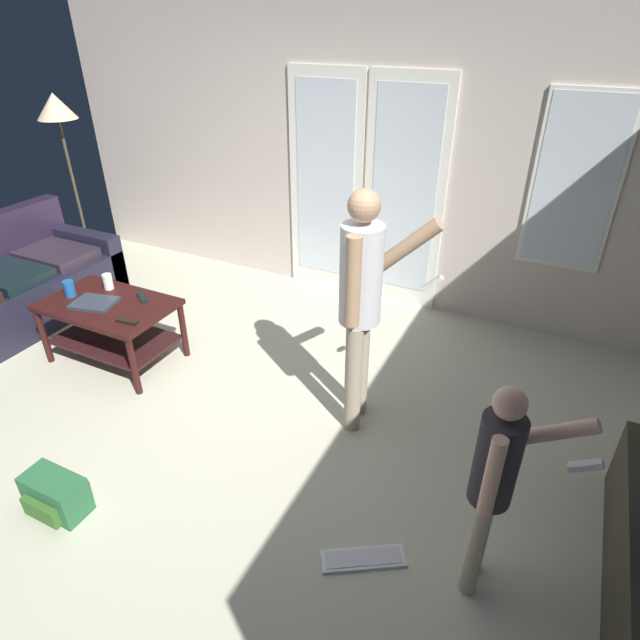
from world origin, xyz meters
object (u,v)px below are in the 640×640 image
(dvd_remote_slim, at_px, (142,297))
(cup_by_laptop, at_px, (108,282))
(leather_couch, at_px, (7,291))
(coffee_table, at_px, (111,318))
(person_adult, at_px, (362,295))
(person_child, at_px, (496,477))
(cup_near_edge, at_px, (69,289))
(backpack, at_px, (55,495))
(loose_keyboard, at_px, (363,558))
(floor_lamp, at_px, (58,117))
(tv_remote_black, at_px, (127,321))
(laptop_closed, at_px, (94,303))

(dvd_remote_slim, bearing_deg, cup_by_laptop, -149.44)
(leather_couch, relative_size, coffee_table, 1.86)
(person_adult, xyz_separation_m, person_child, (0.99, -0.86, -0.26))
(dvd_remote_slim, bearing_deg, cup_near_edge, -125.82)
(backpack, bearing_deg, loose_keyboard, 15.52)
(leather_couch, height_order, person_adult, person_adult)
(floor_lamp, bearing_deg, tv_remote_black, -35.37)
(cup_by_laptop, bearing_deg, person_child, -15.32)
(coffee_table, height_order, tv_remote_black, tv_remote_black)
(backpack, bearing_deg, cup_by_laptop, 123.33)
(leather_couch, bearing_deg, cup_near_edge, -4.83)
(coffee_table, bearing_deg, cup_near_edge, -173.11)
(leather_couch, distance_m, person_child, 4.41)
(coffee_table, xyz_separation_m, dvd_remote_slim, (0.20, 0.17, 0.15))
(coffee_table, distance_m, tv_remote_black, 0.42)
(laptop_closed, bearing_deg, cup_by_laptop, 98.59)
(leather_couch, bearing_deg, cup_by_laptop, 7.25)
(leather_couch, height_order, laptop_closed, leather_couch)
(laptop_closed, bearing_deg, floor_lamp, 127.19)
(backpack, xyz_separation_m, laptop_closed, (-0.88, 1.24, 0.41))
(floor_lamp, height_order, backpack, floor_lamp)
(cup_near_edge, height_order, dvd_remote_slim, cup_near_edge)
(laptop_closed, relative_size, cup_near_edge, 2.44)
(backpack, bearing_deg, cup_near_edge, 132.52)
(leather_couch, bearing_deg, tv_remote_black, -6.81)
(floor_lamp, bearing_deg, dvd_remote_slim, -30.55)
(leather_couch, relative_size, tv_remote_black, 11.01)
(leather_couch, relative_size, cup_near_edge, 14.48)
(person_adult, height_order, cup_near_edge, person_adult)
(person_child, distance_m, tv_remote_black, 2.73)
(leather_couch, xyz_separation_m, floor_lamp, (-0.31, 1.20, 1.28))
(coffee_table, relative_size, laptop_closed, 3.20)
(cup_by_laptop, height_order, tv_remote_black, cup_by_laptop)
(coffee_table, relative_size, cup_by_laptop, 7.90)
(loose_keyboard, bearing_deg, cup_by_laptop, 159.05)
(floor_lamp, xyz_separation_m, cup_near_edge, (1.28, -1.29, -1.00))
(cup_by_laptop, bearing_deg, floor_lamp, 143.92)
(floor_lamp, height_order, laptop_closed, floor_lamp)
(coffee_table, xyz_separation_m, backpack, (0.81, -1.30, -0.26))
(leather_couch, distance_m, coffee_table, 1.31)
(leather_couch, distance_m, cup_near_edge, 1.01)
(person_adult, distance_m, cup_near_edge, 2.42)
(leather_couch, distance_m, person_adult, 3.42)
(loose_keyboard, height_order, cup_near_edge, cup_near_edge)
(person_child, xyz_separation_m, laptop_closed, (-3.09, 0.63, -0.19))
(backpack, xyz_separation_m, cup_near_edge, (-1.16, 1.26, 0.46))
(person_child, xyz_separation_m, backpack, (-2.21, -0.61, -0.60))
(person_adult, height_order, cup_by_laptop, person_adult)
(laptop_closed, height_order, cup_by_laptop, cup_by_laptop)
(coffee_table, bearing_deg, backpack, -57.93)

